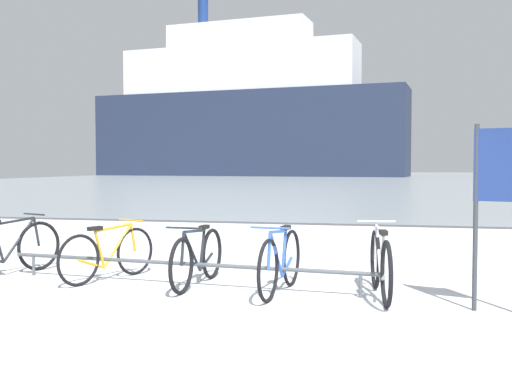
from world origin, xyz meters
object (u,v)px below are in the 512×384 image
object	(u,v)px
bicycle_4	(380,264)
bicycle_0	(8,248)
bicycle_3	(280,262)
bicycle_1	(109,254)
bicycle_2	(198,258)
ferry_ship	(244,113)
info_sign	(502,185)

from	to	relation	value
bicycle_4	bicycle_0	bearing A→B (deg)	176.57
bicycle_4	bicycle_3	bearing A→B (deg)	-177.04
bicycle_1	bicycle_4	bearing A→B (deg)	-4.48
bicycle_2	ferry_ship	xyz separation A→B (m)	(-16.82, 74.48, 8.47)
bicycle_1	info_sign	world-z (taller)	info_sign
bicycle_0	bicycle_2	world-z (taller)	bicycle_0
info_sign	bicycle_2	bearing A→B (deg)	169.03
bicycle_3	ferry_ship	xyz separation A→B (m)	(-17.92, 74.70, 8.45)
bicycle_3	bicycle_1	bearing A→B (deg)	171.91
bicycle_3	bicycle_4	size ratio (longest dim) A/B	0.96
bicycle_4	info_sign	bearing A→B (deg)	-23.00
bicycle_4	ferry_ship	bearing A→B (deg)	104.34
bicycle_1	bicycle_2	size ratio (longest dim) A/B	0.89
bicycle_0	bicycle_1	distance (m)	1.51
bicycle_1	ferry_ship	size ratio (longest dim) A/B	0.03
bicycle_1	bicycle_3	xyz separation A→B (m)	(2.37, -0.34, 0.02)
bicycle_0	bicycle_1	bearing A→B (deg)	-0.95
info_sign	bicycle_0	bearing A→B (deg)	172.57
bicycle_0	ferry_ship	xyz separation A→B (m)	(-14.05, 74.34, 8.46)
bicycle_1	bicycle_2	bearing A→B (deg)	-5.25
bicycle_0	bicycle_4	xyz separation A→B (m)	(5.03, -0.30, 0.01)
bicycle_1	ferry_ship	distance (m)	76.45
bicycle_1	ferry_ship	world-z (taller)	ferry_ship
bicycle_3	bicycle_2	bearing A→B (deg)	168.69
bicycle_3	bicycle_4	world-z (taller)	bicycle_4
bicycle_3	bicycle_4	xyz separation A→B (m)	(1.16, 0.06, 0.00)
bicycle_3	info_sign	size ratio (longest dim) A/B	0.85
bicycle_1	ferry_ship	bearing A→B (deg)	101.81
bicycle_0	bicycle_4	size ratio (longest dim) A/B	0.92
bicycle_4	ferry_ship	distance (m)	77.51
bicycle_0	bicycle_2	bearing A→B (deg)	-2.92
bicycle_3	ferry_ship	distance (m)	77.29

